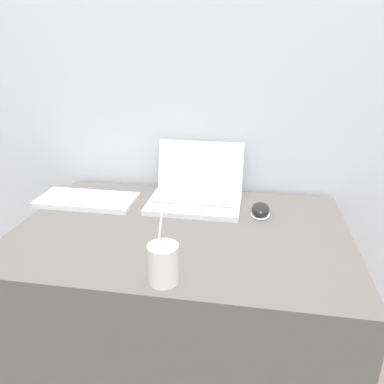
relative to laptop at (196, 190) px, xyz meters
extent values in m
cube|color=silver|center=(-0.01, 0.17, 0.50)|extent=(7.00, 0.04, 2.50)
cube|color=#5B5651|center=(-0.01, -0.24, -0.39)|extent=(1.10, 0.73, 0.70)
cube|color=silver|center=(0.00, -0.05, -0.03)|extent=(0.34, 0.25, 0.02)
cube|color=gray|center=(0.00, -0.03, -0.02)|extent=(0.30, 0.13, 0.00)
cube|color=silver|center=(0.00, 0.10, 0.07)|extent=(0.34, 0.06, 0.19)
cube|color=white|center=(0.00, 0.09, 0.07)|extent=(0.32, 0.05, 0.17)
cylinder|color=silver|center=(0.00, -0.54, 0.01)|extent=(0.08, 0.08, 0.11)
cylinder|color=black|center=(0.00, -0.54, 0.06)|extent=(0.07, 0.07, 0.01)
cylinder|color=white|center=(-0.01, -0.54, 0.08)|extent=(0.02, 0.05, 0.18)
ellipsoid|color=white|center=(0.25, -0.09, -0.04)|extent=(0.07, 0.10, 0.01)
ellipsoid|color=black|center=(0.25, -0.09, -0.02)|extent=(0.06, 0.10, 0.04)
cube|color=silver|center=(-0.41, -0.09, -0.03)|extent=(0.37, 0.17, 0.02)
camera|label=1|loc=(0.21, -1.33, 0.53)|focal=35.00mm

